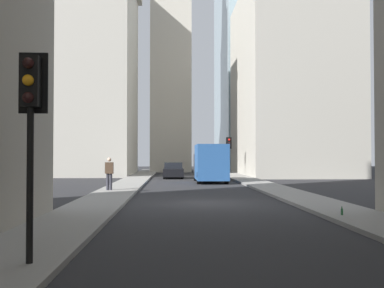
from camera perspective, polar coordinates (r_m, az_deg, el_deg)
ground_plane at (r=20.17m, az=1.79°, el=-7.18°), size 135.00×135.00×0.00m
sidewalk_right at (r=20.34m, az=-11.05°, el=-6.91°), size 90.00×2.20×0.14m
sidewalk_left at (r=20.97m, az=14.24°, el=-6.73°), size 90.00×2.20×0.14m
building_left_far at (r=50.41m, az=11.61°, el=7.16°), size 17.42×10.00×19.03m
building_right_far at (r=50.84m, az=-12.83°, el=9.09°), size 13.02×10.50×22.50m
church_spire at (r=61.69m, az=-2.57°, el=15.19°), size 5.54×5.54×37.67m
delivery_truck at (r=35.86m, az=2.21°, el=-2.32°), size 6.46×2.25×2.84m
sedan_black at (r=42.20m, az=-2.28°, el=-3.26°), size 4.30×1.78×1.42m
traffic_light_foreground at (r=8.80m, az=-19.00°, el=4.28°), size 0.43×0.52×3.75m
traffic_light_midblock at (r=44.48m, az=4.51°, el=-0.41°), size 0.43×0.52×3.63m
pedestrian at (r=26.20m, az=-10.01°, el=-3.39°), size 0.26×0.44×1.78m
discarded_bottle at (r=15.81m, az=17.72°, el=-7.81°), size 0.07×0.07×0.27m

